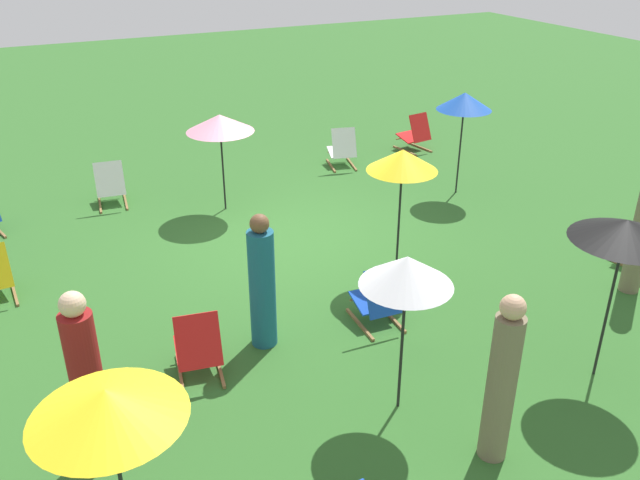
# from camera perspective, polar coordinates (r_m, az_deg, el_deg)

# --- Properties ---
(ground_plane) EXTENTS (40.00, 40.00, 0.00)m
(ground_plane) POSITION_cam_1_polar(r_m,az_deg,el_deg) (10.61, -2.82, 0.17)
(ground_plane) COLOR #2D6026
(deckchair_0) EXTENTS (0.59, 0.83, 0.83)m
(deckchair_0) POSITION_cam_1_polar(r_m,az_deg,el_deg) (7.53, -10.42, -9.06)
(deckchair_0) COLOR olive
(deckchair_0) RESTS_ON ground
(deckchair_1) EXTENTS (0.51, 0.78, 0.83)m
(deckchair_1) POSITION_cam_1_polar(r_m,az_deg,el_deg) (8.29, 5.03, -5.06)
(deckchair_1) COLOR olive
(deckchair_1) RESTS_ON ground
(deckchair_3) EXTENTS (0.64, 0.85, 0.83)m
(deckchair_3) POSITION_cam_1_polar(r_m,az_deg,el_deg) (13.54, 1.92, 7.77)
(deckchair_3) COLOR olive
(deckchair_3) RESTS_ON ground
(deckchair_4) EXTENTS (0.58, 0.82, 0.83)m
(deckchair_4) POSITION_cam_1_polar(r_m,az_deg,el_deg) (14.65, 8.15, 8.97)
(deckchair_4) COLOR olive
(deckchair_4) RESTS_ON ground
(deckchair_6) EXTENTS (0.56, 0.81, 0.83)m
(deckchair_6) POSITION_cam_1_polar(r_m,az_deg,el_deg) (12.23, -17.52, 4.45)
(deckchair_6) COLOR olive
(deckchair_6) RESTS_ON ground
(umbrella_0) EXTENTS (1.11, 1.11, 1.91)m
(umbrella_0) POSITION_cam_1_polar(r_m,az_deg,el_deg) (7.38, 24.73, 0.74)
(umbrella_0) COLOR black
(umbrella_0) RESTS_ON ground
(umbrella_1) EXTENTS (0.96, 0.96, 1.86)m
(umbrella_1) POSITION_cam_1_polar(r_m,az_deg,el_deg) (8.94, 7.08, 6.78)
(umbrella_1) COLOR black
(umbrella_1) RESTS_ON ground
(umbrella_2) EXTENTS (0.92, 0.92, 1.78)m
(umbrella_2) POSITION_cam_1_polar(r_m,az_deg,el_deg) (6.35, 7.44, -2.69)
(umbrella_2) COLOR black
(umbrella_2) RESTS_ON ground
(umbrella_3) EXTENTS (1.12, 1.12, 1.77)m
(umbrella_3) POSITION_cam_1_polar(r_m,az_deg,el_deg) (4.91, -17.80, -13.24)
(umbrella_3) COLOR black
(umbrella_3) RESTS_ON ground
(umbrella_4) EXTENTS (1.13, 1.13, 1.69)m
(umbrella_4) POSITION_cam_1_polar(r_m,az_deg,el_deg) (11.26, -8.58, 9.87)
(umbrella_4) COLOR black
(umbrella_4) RESTS_ON ground
(umbrella_5) EXTENTS (0.97, 0.97, 1.86)m
(umbrella_5) POSITION_cam_1_polar(r_m,az_deg,el_deg) (12.09, 12.28, 11.52)
(umbrella_5) COLOR black
(umbrella_5) RESTS_ON ground
(person_1) EXTENTS (0.34, 0.34, 1.76)m
(person_1) POSITION_cam_1_polar(r_m,az_deg,el_deg) (6.36, 15.31, -11.65)
(person_1) COLOR #72664C
(person_1) RESTS_ON ground
(person_2) EXTENTS (0.37, 0.37, 1.81)m
(person_2) POSITION_cam_1_polar(r_m,az_deg,el_deg) (6.46, -19.31, -11.49)
(person_2) COLOR maroon
(person_2) RESTS_ON ground
(person_3) EXTENTS (0.40, 0.40, 1.69)m
(person_3) POSITION_cam_1_polar(r_m,az_deg,el_deg) (7.73, -4.98, -3.85)
(person_3) COLOR #195972
(person_3) RESTS_ON ground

